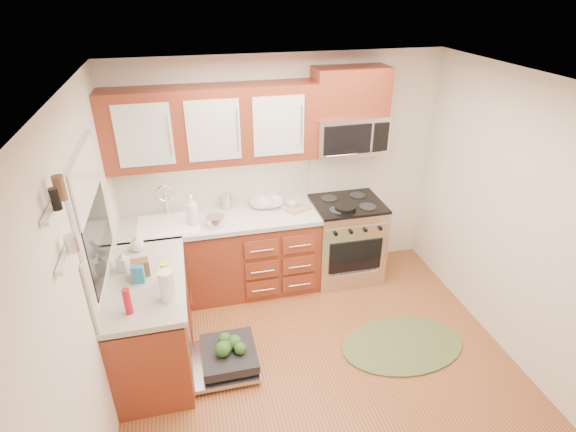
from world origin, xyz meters
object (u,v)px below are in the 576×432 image
object	(u,v)px
dishwasher	(225,358)
rug	(402,344)
stock_pot	(215,221)
sink	(170,235)
bowl_a	(270,203)
bowl_b	(262,204)
cup	(292,203)
upper_cabinets	(212,125)
microwave	(349,133)
range	(345,240)
cutting_board	(298,209)
paper_towel_roll	(167,286)
skillet	(345,208)

from	to	relation	value
dishwasher	rug	size ratio (longest dim) A/B	0.58
rug	stock_pot	size ratio (longest dim) A/B	6.63
sink	bowl_a	size ratio (longest dim) A/B	2.14
stock_pot	bowl_b	distance (m)	0.61
bowl_b	cup	xyz separation A→B (m)	(0.32, -0.08, 0.01)
upper_cabinets	sink	xyz separation A→B (m)	(-0.52, -0.16, -1.07)
upper_cabinets	microwave	bearing A→B (deg)	-1.02
bowl_a	rug	bearing A→B (deg)	-55.12
dishwasher	rug	distance (m)	1.70
range	cutting_board	bearing A→B (deg)	178.85
bowl_a	cup	world-z (taller)	cup
microwave	paper_towel_roll	xyz separation A→B (m)	(-1.93, -1.36, -0.65)
microwave	dishwasher	bearing A→B (deg)	-140.93
sink	dishwasher	xyz separation A→B (m)	(0.39, -1.12, -0.70)
paper_towel_roll	cup	xyz separation A→B (m)	(1.32, 1.33, -0.08)
skillet	bowl_a	world-z (taller)	bowl_a
upper_cabinets	microwave	size ratio (longest dim) A/B	2.70
upper_cabinets	rug	world-z (taller)	upper_cabinets
rug	cutting_board	distance (m)	1.73
upper_cabinets	rug	distance (m)	2.81
dishwasher	bowl_a	xyz separation A→B (m)	(0.69, 1.30, 0.86)
sink	cutting_board	xyz separation A→B (m)	(1.36, 0.02, 0.13)
cup	bowl_a	bearing A→B (deg)	160.73
skillet	bowl_a	bearing A→B (deg)	157.07
range	stock_pot	distance (m)	1.56
range	dishwasher	world-z (taller)	range
upper_cabinets	skillet	bearing A→B (deg)	-12.69
skillet	microwave	bearing A→B (deg)	72.14
cutting_board	bowl_b	xyz separation A→B (m)	(-0.37, 0.16, 0.03)
microwave	cutting_board	xyz separation A→B (m)	(-0.57, -0.11, -0.77)
bowl_b	skillet	bearing A→B (deg)	-20.76
paper_towel_roll	range	bearing A→B (deg)	32.66
range	sink	distance (m)	1.96
microwave	cup	bearing A→B (deg)	-177.01
upper_cabinets	cutting_board	bearing A→B (deg)	-9.09
sink	stock_pot	xyz separation A→B (m)	(0.47, -0.13, 0.18)
paper_towel_roll	cup	world-z (taller)	paper_towel_roll
microwave	cutting_board	size ratio (longest dim) A/B	3.10
sink	bowl_a	world-z (taller)	bowl_a
range	cup	bearing A→B (deg)	171.83
upper_cabinets	microwave	xyz separation A→B (m)	(1.41, -0.02, -0.18)
range	rug	distance (m)	1.35
upper_cabinets	cutting_board	xyz separation A→B (m)	(0.84, -0.13, -0.94)
rug	skillet	world-z (taller)	skillet
dishwasher	bowl_b	xyz separation A→B (m)	(0.60, 1.30, 0.86)
upper_cabinets	sink	bearing A→B (deg)	-163.55
rug	paper_towel_roll	world-z (taller)	paper_towel_roll
dishwasher	cutting_board	world-z (taller)	cutting_board
microwave	rug	world-z (taller)	microwave
bowl_b	paper_towel_roll	bearing A→B (deg)	-125.24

